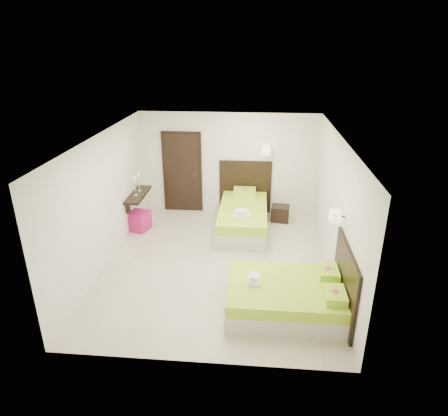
# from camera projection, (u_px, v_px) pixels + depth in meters

# --- Properties ---
(floor) EXTENTS (5.50, 5.50, 0.00)m
(floor) POSITION_uv_depth(u_px,v_px,m) (218.00, 263.00, 8.18)
(floor) COLOR #BDB49D
(floor) RESTS_ON ground
(bed_single) EXTENTS (1.34, 2.24, 1.84)m
(bed_single) POSITION_uv_depth(u_px,v_px,m) (243.00, 215.00, 9.59)
(bed_single) COLOR beige
(bed_single) RESTS_ON ground
(bed_double) EXTENTS (1.93, 1.64, 1.59)m
(bed_double) POSITION_uv_depth(u_px,v_px,m) (290.00, 295.00, 6.65)
(bed_double) COLOR beige
(bed_double) RESTS_ON ground
(nightstand) EXTENTS (0.48, 0.44, 0.39)m
(nightstand) POSITION_uv_depth(u_px,v_px,m) (280.00, 213.00, 10.03)
(nightstand) COLOR black
(nightstand) RESTS_ON ground
(ottoman) EXTENTS (0.56, 0.56, 0.45)m
(ottoman) POSITION_uv_depth(u_px,v_px,m) (139.00, 221.00, 9.55)
(ottoman) COLOR #941353
(ottoman) RESTS_ON ground
(door) EXTENTS (1.02, 0.15, 2.14)m
(door) POSITION_uv_depth(u_px,v_px,m) (182.00, 172.00, 10.35)
(door) COLOR black
(door) RESTS_ON ground
(console_shelf) EXTENTS (0.35, 1.20, 0.78)m
(console_shelf) POSITION_uv_depth(u_px,v_px,m) (138.00, 195.00, 9.50)
(console_shelf) COLOR black
(console_shelf) RESTS_ON ground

